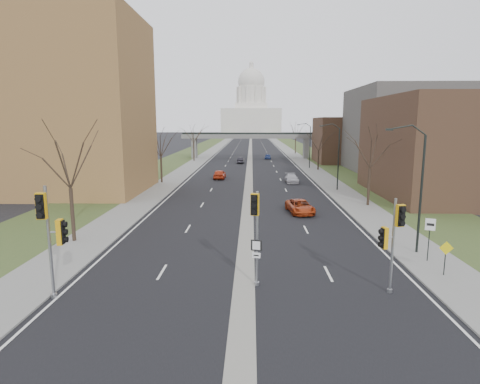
{
  "coord_description": "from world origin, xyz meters",
  "views": [
    {
      "loc": [
        0.37,
        -20.85,
        8.93
      ],
      "look_at": [
        -0.46,
        8.52,
        3.82
      ],
      "focal_mm": 30.0,
      "sensor_mm": 36.0,
      "label": 1
    }
  ],
  "objects_px": {
    "speed_limit_sign": "(430,232)",
    "warning_sign": "(446,253)",
    "car_right_near": "(300,206)",
    "car_right_mid": "(292,179)",
    "signal_pole_median": "(256,222)",
    "car_right_far": "(268,157)",
    "car_left_near": "(220,174)",
    "car_left_far": "(241,160)",
    "signal_pole_left": "(51,227)",
    "signal_pole_right": "(392,233)"
  },
  "relations": [
    {
      "from": "speed_limit_sign",
      "to": "car_left_near",
      "type": "distance_m",
      "value": 41.94
    },
    {
      "from": "signal_pole_left",
      "to": "warning_sign",
      "type": "relative_size",
      "value": 2.86
    },
    {
      "from": "signal_pole_left",
      "to": "car_left_far",
      "type": "distance_m",
      "value": 69.97
    },
    {
      "from": "signal_pole_right",
      "to": "car_right_near",
      "type": "distance_m",
      "value": 19.46
    },
    {
      "from": "warning_sign",
      "to": "signal_pole_median",
      "type": "bearing_deg",
      "value": -166.24
    },
    {
      "from": "car_left_far",
      "to": "signal_pole_right",
      "type": "bearing_deg",
      "value": 99.48
    },
    {
      "from": "warning_sign",
      "to": "car_right_far",
      "type": "relative_size",
      "value": 0.56
    },
    {
      "from": "car_left_near",
      "to": "signal_pole_left",
      "type": "bearing_deg",
      "value": 85.6
    },
    {
      "from": "speed_limit_sign",
      "to": "car_left_far",
      "type": "distance_m",
      "value": 64.89
    },
    {
      "from": "signal_pole_right",
      "to": "car_left_far",
      "type": "distance_m",
      "value": 69.11
    },
    {
      "from": "signal_pole_left",
      "to": "car_right_mid",
      "type": "xyz_separation_m",
      "value": [
        15.98,
        40.59,
        -3.19
      ]
    },
    {
      "from": "warning_sign",
      "to": "car_right_mid",
      "type": "height_order",
      "value": "warning_sign"
    },
    {
      "from": "signal_pole_median",
      "to": "signal_pole_right",
      "type": "relative_size",
      "value": 1.04
    },
    {
      "from": "signal_pole_right",
      "to": "car_left_near",
      "type": "xyz_separation_m",
      "value": [
        -12.32,
        43.53,
        -2.59
      ]
    },
    {
      "from": "car_right_near",
      "to": "car_left_near",
      "type": "bearing_deg",
      "value": 104.76
    },
    {
      "from": "car_left_near",
      "to": "car_right_near",
      "type": "relative_size",
      "value": 0.91
    },
    {
      "from": "warning_sign",
      "to": "car_left_near",
      "type": "distance_m",
      "value": 44.17
    },
    {
      "from": "car_left_far",
      "to": "car_right_near",
      "type": "xyz_separation_m",
      "value": [
        7.25,
        -49.25,
        0.0
      ]
    },
    {
      "from": "warning_sign",
      "to": "car_right_mid",
      "type": "distance_m",
      "value": 37.36
    },
    {
      "from": "car_right_mid",
      "to": "signal_pole_left",
      "type": "bearing_deg",
      "value": -112.33
    },
    {
      "from": "car_left_near",
      "to": "signal_pole_median",
      "type": "bearing_deg",
      "value": 98.9
    },
    {
      "from": "warning_sign",
      "to": "car_right_far",
      "type": "height_order",
      "value": "warning_sign"
    },
    {
      "from": "warning_sign",
      "to": "car_right_mid",
      "type": "relative_size",
      "value": 0.46
    },
    {
      "from": "signal_pole_right",
      "to": "warning_sign",
      "type": "distance_m",
      "value": 5.13
    },
    {
      "from": "car_right_near",
      "to": "car_right_far",
      "type": "height_order",
      "value": "car_right_near"
    },
    {
      "from": "signal_pole_right",
      "to": "warning_sign",
      "type": "height_order",
      "value": "signal_pole_right"
    },
    {
      "from": "car_left_near",
      "to": "car_right_far",
      "type": "height_order",
      "value": "car_left_near"
    },
    {
      "from": "warning_sign",
      "to": "car_right_mid",
      "type": "bearing_deg",
      "value": 102.43
    },
    {
      "from": "signal_pole_right",
      "to": "car_right_near",
      "type": "relative_size",
      "value": 1.06
    },
    {
      "from": "signal_pole_median",
      "to": "signal_pole_right",
      "type": "distance_m",
      "value": 7.04
    },
    {
      "from": "speed_limit_sign",
      "to": "car_right_mid",
      "type": "height_order",
      "value": "speed_limit_sign"
    },
    {
      "from": "signal_pole_right",
      "to": "speed_limit_sign",
      "type": "xyz_separation_m",
      "value": [
        4.15,
        4.99,
        -1.3
      ]
    },
    {
      "from": "car_right_near",
      "to": "car_right_far",
      "type": "distance_m",
      "value": 59.79
    },
    {
      "from": "signal_pole_left",
      "to": "car_right_far",
      "type": "bearing_deg",
      "value": 75.06
    },
    {
      "from": "warning_sign",
      "to": "speed_limit_sign",
      "type": "bearing_deg",
      "value": 91.94
    },
    {
      "from": "car_right_mid",
      "to": "car_right_far",
      "type": "distance_m",
      "value": 39.47
    },
    {
      "from": "car_left_far",
      "to": "car_left_near",
      "type": "bearing_deg",
      "value": 85.27
    },
    {
      "from": "car_left_far",
      "to": "car_right_mid",
      "type": "distance_m",
      "value": 30.09
    },
    {
      "from": "car_left_near",
      "to": "car_left_far",
      "type": "relative_size",
      "value": 1.09
    },
    {
      "from": "car_left_far",
      "to": "car_right_near",
      "type": "relative_size",
      "value": 0.84
    },
    {
      "from": "car_left_far",
      "to": "car_right_far",
      "type": "relative_size",
      "value": 1.11
    },
    {
      "from": "signal_pole_right",
      "to": "car_left_far",
      "type": "bearing_deg",
      "value": 86.64
    },
    {
      "from": "signal_pole_median",
      "to": "warning_sign",
      "type": "xyz_separation_m",
      "value": [
        11.05,
        1.84,
        -2.25
      ]
    },
    {
      "from": "signal_pole_left",
      "to": "signal_pole_right",
      "type": "bearing_deg",
      "value": -1.34
    },
    {
      "from": "car_right_near",
      "to": "car_right_mid",
      "type": "distance_m",
      "value": 20.39
    },
    {
      "from": "signal_pole_median",
      "to": "car_right_far",
      "type": "distance_m",
      "value": 78.39
    },
    {
      "from": "speed_limit_sign",
      "to": "warning_sign",
      "type": "xyz_separation_m",
      "value": [
        -0.1,
        -2.47,
        -0.59
      ]
    },
    {
      "from": "signal_pole_median",
      "to": "warning_sign",
      "type": "bearing_deg",
      "value": 24.25
    },
    {
      "from": "speed_limit_sign",
      "to": "car_right_far",
      "type": "bearing_deg",
      "value": 118.42
    },
    {
      "from": "signal_pole_median",
      "to": "speed_limit_sign",
      "type": "height_order",
      "value": "signal_pole_median"
    }
  ]
}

